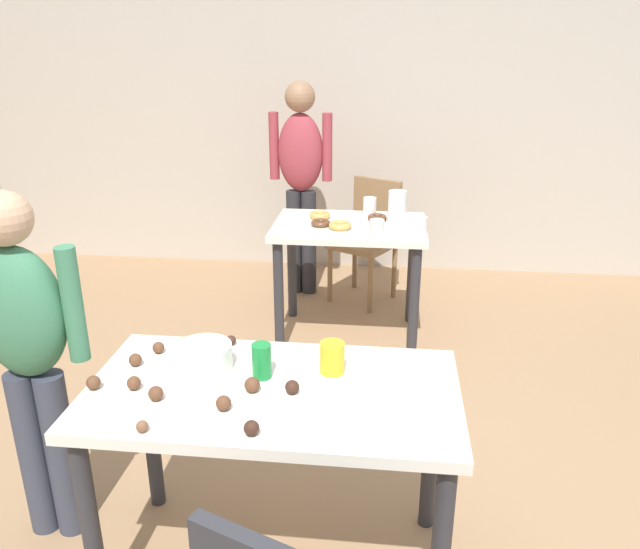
{
  "coord_description": "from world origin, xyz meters",
  "views": [
    {
      "loc": [
        0.24,
        -1.88,
        1.84
      ],
      "look_at": [
        -0.03,
        0.56,
        0.9
      ],
      "focal_mm": 35.42,
      "sensor_mm": 36.0,
      "label": 1
    }
  ],
  "objects_px": {
    "chair_far_table": "(369,232)",
    "dining_table_near": "(273,416)",
    "person_adult_far": "(301,171)",
    "soda_can": "(262,361)",
    "mixing_bowl": "(204,356)",
    "person_girl_near": "(27,346)",
    "dining_table_far": "(349,245)",
    "pitcher_far": "(397,207)"
  },
  "relations": [
    {
      "from": "chair_far_table",
      "to": "dining_table_near",
      "type": "bearing_deg",
      "value": -94.95
    },
    {
      "from": "person_adult_far",
      "to": "soda_can",
      "type": "distance_m",
      "value": 2.57
    },
    {
      "from": "mixing_bowl",
      "to": "person_adult_far",
      "type": "bearing_deg",
      "value": 90.35
    },
    {
      "from": "person_girl_near",
      "to": "mixing_bowl",
      "type": "relative_size",
      "value": 7.02
    },
    {
      "from": "dining_table_near",
      "to": "person_adult_far",
      "type": "distance_m",
      "value": 2.66
    },
    {
      "from": "chair_far_table",
      "to": "person_adult_far",
      "type": "height_order",
      "value": "person_adult_far"
    },
    {
      "from": "person_girl_near",
      "to": "mixing_bowl",
      "type": "xyz_separation_m",
      "value": [
        0.64,
        0.02,
        -0.01
      ]
    },
    {
      "from": "dining_table_far",
      "to": "chair_far_table",
      "type": "relative_size",
      "value": 1.07
    },
    {
      "from": "dining_table_near",
      "to": "person_girl_near",
      "type": "xyz_separation_m",
      "value": [
        -0.89,
        0.09,
        0.17
      ]
    },
    {
      "from": "dining_table_near",
      "to": "soda_can",
      "type": "xyz_separation_m",
      "value": [
        -0.05,
        0.07,
        0.17
      ]
    },
    {
      "from": "dining_table_far",
      "to": "person_adult_far",
      "type": "height_order",
      "value": "person_adult_far"
    },
    {
      "from": "person_adult_far",
      "to": "soda_can",
      "type": "relative_size",
      "value": 12.64
    },
    {
      "from": "dining_table_near",
      "to": "mixing_bowl",
      "type": "xyz_separation_m",
      "value": [
        -0.26,
        0.11,
        0.15
      ]
    },
    {
      "from": "soda_can",
      "to": "pitcher_far",
      "type": "height_order",
      "value": "pitcher_far"
    },
    {
      "from": "dining_table_near",
      "to": "pitcher_far",
      "type": "bearing_deg",
      "value": 78.33
    },
    {
      "from": "dining_table_near",
      "to": "mixing_bowl",
      "type": "height_order",
      "value": "mixing_bowl"
    },
    {
      "from": "pitcher_far",
      "to": "soda_can",
      "type": "bearing_deg",
      "value": -103.4
    },
    {
      "from": "dining_table_near",
      "to": "person_adult_far",
      "type": "relative_size",
      "value": 0.8
    },
    {
      "from": "person_girl_near",
      "to": "chair_far_table",
      "type": "bearing_deg",
      "value": 65.95
    },
    {
      "from": "dining_table_far",
      "to": "person_girl_near",
      "type": "relative_size",
      "value": 0.68
    },
    {
      "from": "soda_can",
      "to": "dining_table_near",
      "type": "bearing_deg",
      "value": -54.78
    },
    {
      "from": "dining_table_far",
      "to": "mixing_bowl",
      "type": "relative_size",
      "value": 4.76
    },
    {
      "from": "person_adult_far",
      "to": "mixing_bowl",
      "type": "relative_size",
      "value": 7.91
    },
    {
      "from": "dining_table_near",
      "to": "mixing_bowl",
      "type": "relative_size",
      "value": 6.31
    },
    {
      "from": "chair_far_table",
      "to": "person_girl_near",
      "type": "distance_m",
      "value": 2.77
    },
    {
      "from": "dining_table_far",
      "to": "chair_far_table",
      "type": "xyz_separation_m",
      "value": [
        0.1,
        0.67,
        -0.12
      ]
    },
    {
      "from": "dining_table_near",
      "to": "chair_far_table",
      "type": "distance_m",
      "value": 2.61
    },
    {
      "from": "dining_table_far",
      "to": "chair_far_table",
      "type": "height_order",
      "value": "chair_far_table"
    },
    {
      "from": "dining_table_near",
      "to": "person_adult_far",
      "type": "height_order",
      "value": "person_adult_far"
    },
    {
      "from": "chair_far_table",
      "to": "soda_can",
      "type": "xyz_separation_m",
      "value": [
        -0.27,
        -2.53,
        0.31
      ]
    },
    {
      "from": "dining_table_near",
      "to": "soda_can",
      "type": "relative_size",
      "value": 10.08
    },
    {
      "from": "dining_table_near",
      "to": "dining_table_far",
      "type": "height_order",
      "value": "same"
    },
    {
      "from": "dining_table_far",
      "to": "soda_can",
      "type": "height_order",
      "value": "soda_can"
    },
    {
      "from": "dining_table_far",
      "to": "soda_can",
      "type": "xyz_separation_m",
      "value": [
        -0.17,
        -1.86,
        0.19
      ]
    },
    {
      "from": "soda_can",
      "to": "person_girl_near",
      "type": "bearing_deg",
      "value": 178.58
    },
    {
      "from": "chair_far_table",
      "to": "dining_table_far",
      "type": "bearing_deg",
      "value": -98.44
    },
    {
      "from": "mixing_bowl",
      "to": "soda_can",
      "type": "relative_size",
      "value": 1.6
    },
    {
      "from": "pitcher_far",
      "to": "dining_table_near",
      "type": "bearing_deg",
      "value": -101.67
    },
    {
      "from": "dining_table_near",
      "to": "dining_table_far",
      "type": "distance_m",
      "value": 1.93
    },
    {
      "from": "person_girl_near",
      "to": "soda_can",
      "type": "xyz_separation_m",
      "value": [
        0.85,
        -0.02,
        0.0
      ]
    },
    {
      "from": "dining_table_far",
      "to": "person_adult_far",
      "type": "bearing_deg",
      "value": 119.67
    },
    {
      "from": "mixing_bowl",
      "to": "soda_can",
      "type": "xyz_separation_m",
      "value": [
        0.21,
        -0.04,
        0.02
      ]
    }
  ]
}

